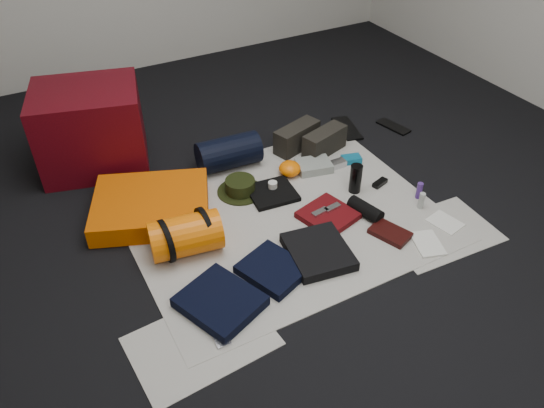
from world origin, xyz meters
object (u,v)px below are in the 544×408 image
stuff_sack (186,235)px  paperback_book (390,233)px  water_bottle (356,179)px  compact_camera (338,164)px  sleeping_pad (151,206)px  navy_duffel (229,153)px  red_cabinet (91,128)px

stuff_sack → paperback_book: bearing=-22.0°
stuff_sack → paperback_book: (0.96, -0.39, -0.09)m
stuff_sack → water_bottle: size_ratio=2.01×
compact_camera → paperback_book: compact_camera is taller
sleeping_pad → navy_duffel: (0.56, 0.22, 0.04)m
red_cabinet → paperback_book: red_cabinet is taller
sleeping_pad → stuff_sack: size_ratio=1.75×
compact_camera → paperback_book: 0.66m
sleeping_pad → red_cabinet: bearing=101.5°
navy_duffel → compact_camera: navy_duffel is taller
sleeping_pad → navy_duffel: 0.60m
stuff_sack → navy_duffel: bearing=49.3°
compact_camera → red_cabinet: bearing=149.7°
sleeping_pad → water_bottle: bearing=-18.0°
stuff_sack → paperback_book: stuff_sack is taller
compact_camera → navy_duffel: bearing=151.2°
red_cabinet → sleeping_pad: red_cabinet is taller
red_cabinet → stuff_sack: red_cabinet is taller
navy_duffel → red_cabinet: bearing=152.5°
stuff_sack → navy_duffel: stuff_sack is taller
water_bottle → paperback_book: water_bottle is taller
water_bottle → compact_camera: 0.27m
sleeping_pad → stuff_sack: 0.37m
red_cabinet → compact_camera: bearing=-15.3°
navy_duffel → paperback_book: size_ratio=1.89×
sleeping_pad → compact_camera: size_ratio=6.18×
sleeping_pad → navy_duffel: navy_duffel is taller
stuff_sack → paperback_book: 1.04m
sleeping_pad → paperback_book: bearing=-36.4°
red_cabinet → compact_camera: 1.48m
navy_duffel → stuff_sack: bearing=-126.8°
red_cabinet → sleeping_pad: 0.68m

